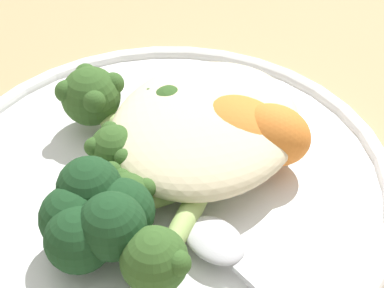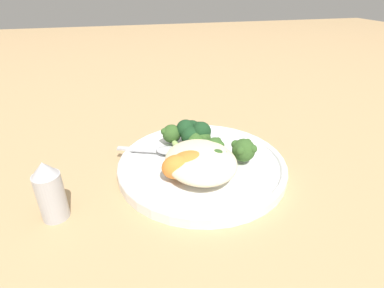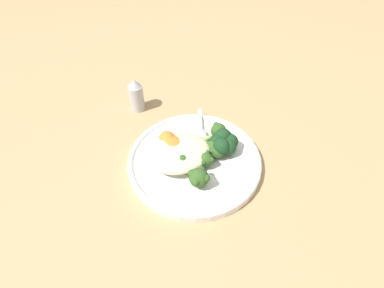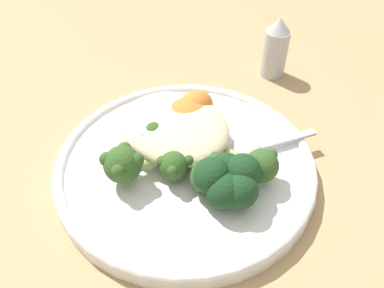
{
  "view_description": "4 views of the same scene",
  "coord_description": "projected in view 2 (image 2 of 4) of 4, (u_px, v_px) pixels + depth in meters",
  "views": [
    {
      "loc": [
        0.25,
        0.17,
        0.29
      ],
      "look_at": [
        0.01,
        0.03,
        0.05
      ],
      "focal_mm": 60.0,
      "sensor_mm": 36.0,
      "label": 1
    },
    {
      "loc": [
        -0.41,
        0.14,
        0.29
      ],
      "look_at": [
        0.01,
        0.03,
        0.05
      ],
      "focal_mm": 28.0,
      "sensor_mm": 36.0,
      "label": 2
    },
    {
      "loc": [
        -0.16,
        -0.37,
        0.51
      ],
      "look_at": [
        0.01,
        0.03,
        0.04
      ],
      "focal_mm": 28.0,
      "sensor_mm": 36.0,
      "label": 3
    },
    {
      "loc": [
        0.23,
        -0.18,
        0.32
      ],
      "look_at": [
        0.01,
        0.02,
        0.04
      ],
      "focal_mm": 35.0,
      "sensor_mm": 36.0,
      "label": 4
    }
  ],
  "objects": [
    {
      "name": "quinoa_mound",
      "position": [
        201.0,
        161.0,
        0.48
      ],
      "size": [
        0.13,
        0.11,
        0.04
      ],
      "primitive_type": "ellipsoid",
      "color": "beige",
      "rests_on": "plate"
    },
    {
      "name": "broccoli_stalk_1",
      "position": [
        235.0,
        152.0,
        0.5
      ],
      "size": [
        0.05,
        0.13,
        0.04
      ],
      "rotation": [
        0.0,
        0.0,
        4.54
      ],
      "color": "#9EBC66",
      "rests_on": "plate"
    },
    {
      "name": "broccoli_stalk_5",
      "position": [
        173.0,
        137.0,
        0.55
      ],
      "size": [
        0.11,
        0.04,
        0.04
      ],
      "rotation": [
        0.0,
        0.0,
        6.39
      ],
      "color": "#9EBC66",
      "rests_on": "plate"
    },
    {
      "name": "plate",
      "position": [
        202.0,
        164.0,
        0.52
      ],
      "size": [
        0.29,
        0.29,
        0.02
      ],
      "color": "white",
      "rests_on": "ground_plane"
    },
    {
      "name": "broccoli_stalk_4",
      "position": [
        193.0,
        143.0,
        0.54
      ],
      "size": [
        0.07,
        0.05,
        0.03
      ],
      "rotation": [
        0.0,
        0.0,
        5.74
      ],
      "color": "#9EBC66",
      "rests_on": "plate"
    },
    {
      "name": "spoon",
      "position": [
        161.0,
        150.0,
        0.54
      ],
      "size": [
        0.06,
        0.11,
        0.01
      ],
      "rotation": [
        0.0,
        0.0,
        1.19
      ],
      "color": "#B7B7BC",
      "rests_on": "plate"
    },
    {
      "name": "broccoli_stalk_3",
      "position": [
        198.0,
        143.0,
        0.54
      ],
      "size": [
        0.09,
        0.08,
        0.03
      ],
      "rotation": [
        0.0,
        0.0,
        5.58
      ],
      "color": "#9EBC66",
      "rests_on": "plate"
    },
    {
      "name": "salt_shaker",
      "position": [
        50.0,
        191.0,
        0.4
      ],
      "size": [
        0.04,
        0.04,
        0.09
      ],
      "color": "#B2B2B7",
      "rests_on": "ground_plane"
    },
    {
      "name": "kale_tuft",
      "position": [
        194.0,
        131.0,
        0.56
      ],
      "size": [
        0.06,
        0.06,
        0.04
      ],
      "color": "#193D1E",
      "rests_on": "plate"
    },
    {
      "name": "ground_plane",
      "position": [
        211.0,
        172.0,
        0.52
      ],
      "size": [
        4.0,
        4.0,
        0.0
      ],
      "primitive_type": "plane",
      "color": "tan"
    },
    {
      "name": "broccoli_stalk_2",
      "position": [
        208.0,
        149.0,
        0.52
      ],
      "size": [
        0.04,
        0.08,
        0.03
      ],
      "rotation": [
        0.0,
        0.0,
        4.99
      ],
      "color": "#9EBC66",
      "rests_on": "plate"
    },
    {
      "name": "sweet_potato_chunk_0",
      "position": [
        177.0,
        167.0,
        0.46
      ],
      "size": [
        0.04,
        0.05,
        0.04
      ],
      "primitive_type": "ellipsoid",
      "rotation": [
        0.0,
        0.0,
        1.64
      ],
      "color": "orange",
      "rests_on": "plate"
    },
    {
      "name": "broccoli_stalk_0",
      "position": [
        211.0,
        160.0,
        0.49
      ],
      "size": [
        0.06,
        0.08,
        0.03
      ],
      "rotation": [
        0.0,
        0.0,
        4.12
      ],
      "color": "#9EBC66",
      "rests_on": "plate"
    },
    {
      "name": "sweet_potato_chunk_1",
      "position": [
        191.0,
        163.0,
        0.47
      ],
      "size": [
        0.06,
        0.07,
        0.04
      ],
      "primitive_type": "ellipsoid",
      "rotation": [
        0.0,
        0.0,
        4.78
      ],
      "color": "orange",
      "rests_on": "plate"
    }
  ]
}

